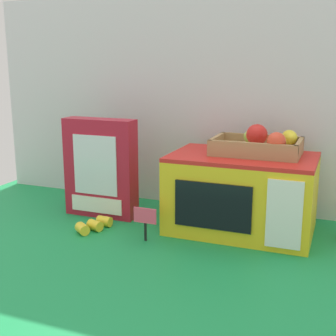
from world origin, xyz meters
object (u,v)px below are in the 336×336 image
(price_sign, at_px, (145,219))
(loose_toy_banana, at_px, (94,225))
(cookie_set_box, at_px, (101,168))
(toy_microwave, at_px, (242,193))
(food_groups_crate, at_px, (260,145))

(price_sign, height_order, loose_toy_banana, price_sign)
(loose_toy_banana, bearing_deg, cookie_set_box, 109.79)
(toy_microwave, bearing_deg, loose_toy_banana, -158.54)
(food_groups_crate, bearing_deg, price_sign, -141.65)
(cookie_set_box, distance_m, price_sign, 0.30)
(toy_microwave, distance_m, food_groups_crate, 0.16)
(cookie_set_box, bearing_deg, price_sign, -34.03)
(food_groups_crate, relative_size, price_sign, 2.60)
(price_sign, distance_m, loose_toy_banana, 0.19)
(toy_microwave, bearing_deg, cookie_set_box, -176.25)
(cookie_set_box, relative_size, loose_toy_banana, 2.59)
(food_groups_crate, height_order, loose_toy_banana, food_groups_crate)
(toy_microwave, distance_m, loose_toy_banana, 0.46)
(toy_microwave, xyz_separation_m, loose_toy_banana, (-0.42, -0.17, -0.10))
(food_groups_crate, distance_m, price_sign, 0.41)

